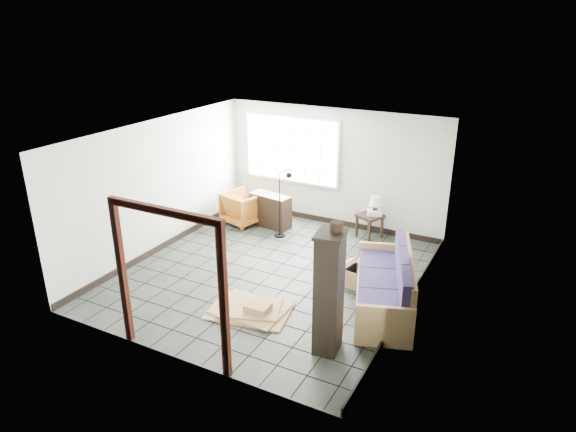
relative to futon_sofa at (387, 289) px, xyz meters
The scene contains 15 objects.
ground 2.24m from the futon_sofa, behind, with size 5.50×5.50×0.00m, color black.
room_shell 2.58m from the futon_sofa, behind, with size 5.02×5.52×2.61m.
window_panel 4.47m from the futon_sofa, 138.27° to the left, with size 2.32×0.08×1.52m.
doorway_trim 3.52m from the futon_sofa, 130.90° to the right, with size 1.80×0.08×2.20m.
futon_sofa is the anchor object (origin of this frame).
armchair 4.45m from the futon_sofa, 153.21° to the left, with size 0.78×0.73×0.80m, color brown.
side_table 2.82m from the futon_sofa, 114.99° to the left, with size 0.62×0.62×0.51m.
table_lamp 2.88m from the futon_sofa, 113.03° to the left, with size 0.31×0.31×0.40m.
projector 2.83m from the futon_sofa, 113.32° to the left, with size 0.36×0.33×0.10m.
floor_lamp 3.29m from the futon_sofa, 148.41° to the left, with size 0.46×0.29×1.52m.
console_shelf 3.97m from the futon_sofa, 147.53° to the left, with size 0.99×0.53×0.73m.
tall_shelf 1.59m from the futon_sofa, 106.05° to the right, with size 0.44×0.54×1.79m.
pot 2.06m from the futon_sofa, 104.91° to the right, with size 0.21×0.21×0.13m.
open_box 0.78m from the futon_sofa, 141.60° to the left, with size 0.85×0.53×0.45m.
cardboard_pile 2.19m from the futon_sofa, 149.34° to the right, with size 1.42×1.12×0.19m.
Camera 1 is at (4.13, -7.22, 4.43)m, focal length 32.00 mm.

